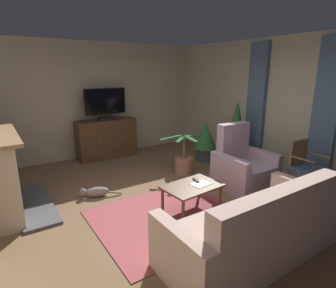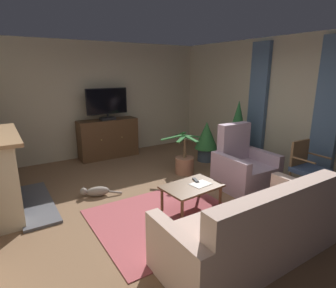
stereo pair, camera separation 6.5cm
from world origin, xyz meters
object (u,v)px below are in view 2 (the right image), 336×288
object	(u,v)px
cat	(96,191)
tv_remote	(196,180)
potted_plant_leafy_by_curtain	(184,163)
coffee_table	(192,188)
armchair_in_far_corner	(243,169)
side_chair_nearest_door	(307,166)
television	(107,103)
folded_newspaper	(201,184)
potted_plant_tall_palm_by_window	(237,132)
tv_cabinet	(108,139)
potted_plant_on_hearth_side	(206,139)
sofa_floral	(253,232)

from	to	relation	value
cat	tv_remote	bearing A→B (deg)	-42.76
potted_plant_leafy_by_curtain	coffee_table	bearing A→B (deg)	-121.88
armchair_in_far_corner	side_chair_nearest_door	xyz separation A→B (m)	(0.66, -0.79, 0.15)
television	potted_plant_leafy_by_curtain	world-z (taller)	television
folded_newspaper	potted_plant_tall_palm_by_window	distance (m)	2.16
folded_newspaper	potted_plant_tall_palm_by_window	bearing A→B (deg)	22.93
coffee_table	cat	bearing A→B (deg)	130.56
tv_cabinet	folded_newspaper	bearing A→B (deg)	-86.02
potted_plant_on_hearth_side	potted_plant_tall_palm_by_window	bearing A→B (deg)	-69.77
side_chair_nearest_door	sofa_floral	bearing A→B (deg)	-162.49
side_chair_nearest_door	armchair_in_far_corner	bearing A→B (deg)	129.70
folded_newspaper	armchair_in_far_corner	world-z (taller)	armchair_in_far_corner
potted_plant_tall_palm_by_window	cat	xyz separation A→B (m)	(-3.06, 0.22, -0.72)
folded_newspaper	sofa_floral	size ratio (longest dim) A/B	0.14
tv_remote	folded_newspaper	distance (m)	0.14
tv_remote	folded_newspaper	world-z (taller)	tv_remote
television	armchair_in_far_corner	xyz separation A→B (m)	(1.40, -2.99, -0.97)
folded_newspaper	potted_plant_leafy_by_curtain	world-z (taller)	potted_plant_leafy_by_curtain
tv_cabinet	coffee_table	bearing A→B (deg)	-88.53
tv_cabinet	cat	world-z (taller)	tv_cabinet
tv_cabinet	sofa_floral	distance (m)	4.48
folded_newspaper	armchair_in_far_corner	bearing A→B (deg)	4.03
tv_cabinet	side_chair_nearest_door	bearing A→B (deg)	-61.74
television	side_chair_nearest_door	bearing A→B (deg)	-61.40
potted_plant_on_hearth_side	potted_plant_leafy_by_curtain	distance (m)	1.04
television	coffee_table	world-z (taller)	television
tv_remote	folded_newspaper	size ratio (longest dim) A/B	0.57
tv_remote	cat	bearing A→B (deg)	65.10
coffee_table	potted_plant_on_hearth_side	bearing A→B (deg)	44.82
potted_plant_leafy_by_curtain	television	bearing A→B (deg)	116.00
television	folded_newspaper	size ratio (longest dim) A/B	3.26
potted_plant_on_hearth_side	cat	xyz separation A→B (m)	(-2.80, -0.47, -0.44)
tv_remote	potted_plant_tall_palm_by_window	world-z (taller)	potted_plant_tall_palm_by_window
tv_cabinet	tv_remote	world-z (taller)	tv_cabinet
potted_plant_tall_palm_by_window	tv_remote	bearing A→B (deg)	-153.45
potted_plant_leafy_by_curtain	cat	distance (m)	1.90
tv_remote	cat	xyz separation A→B (m)	(-1.23, 1.14, -0.33)
side_chair_nearest_door	potted_plant_on_hearth_side	bearing A→B (deg)	96.07
potted_plant_leafy_by_curtain	tv_cabinet	bearing A→B (deg)	115.37
tv_remote	armchair_in_far_corner	world-z (taller)	armchair_in_far_corner
tv_cabinet	cat	distance (m)	2.25
sofa_floral	potted_plant_on_hearth_side	xyz separation A→B (m)	(1.81, 2.96, 0.20)
tv_cabinet	folded_newspaper	world-z (taller)	tv_cabinet
folded_newspaper	cat	world-z (taller)	folded_newspaper
cat	potted_plant_leafy_by_curtain	bearing A→B (deg)	2.26
tv_remote	sofa_floral	xyz separation A→B (m)	(-0.24, -1.36, -0.09)
television	coffee_table	distance (m)	3.33
tv_remote	folded_newspaper	bearing A→B (deg)	-168.47
television	folded_newspaper	xyz separation A→B (m)	(0.23, -3.21, -0.92)
coffee_table	armchair_in_far_corner	bearing A→B (deg)	8.43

